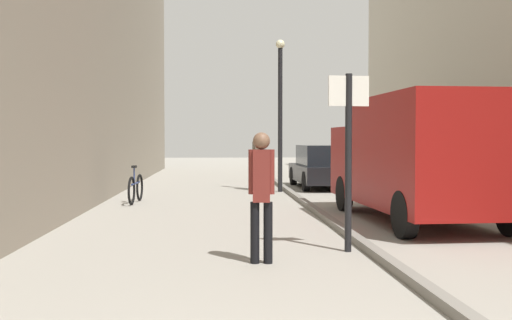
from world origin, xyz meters
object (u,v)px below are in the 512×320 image
(pedestrian_main_foreground, at_px, (261,188))
(bicycle_leaning, at_px, (136,188))
(pedestrian_mid_block, at_px, (258,158))
(street_sign_post, at_px, (348,146))
(parked_car, at_px, (323,167))
(lamp_post, at_px, (280,105))
(delivery_van, at_px, (416,156))

(pedestrian_main_foreground, height_order, bicycle_leaning, pedestrian_main_foreground)
(pedestrian_mid_block, bearing_deg, pedestrian_main_foreground, -99.72)
(pedestrian_mid_block, relative_size, bicycle_leaning, 1.03)
(pedestrian_main_foreground, height_order, street_sign_post, street_sign_post)
(parked_car, distance_m, bicycle_leaning, 7.30)
(lamp_post, height_order, bicycle_leaning, lamp_post)
(parked_car, relative_size, bicycle_leaning, 2.39)
(pedestrian_mid_block, height_order, lamp_post, lamp_post)
(delivery_van, height_order, lamp_post, lamp_post)
(pedestrian_main_foreground, height_order, pedestrian_mid_block, pedestrian_mid_block)
(pedestrian_mid_block, distance_m, lamp_post, 1.88)
(delivery_van, bearing_deg, pedestrian_mid_block, 106.87)
(pedestrian_main_foreground, distance_m, pedestrian_mid_block, 11.29)
(pedestrian_mid_block, relative_size, street_sign_post, 0.70)
(pedestrian_mid_block, distance_m, parked_car, 2.52)
(pedestrian_main_foreground, xyz_separation_m, delivery_van, (3.37, 3.76, 0.32))
(delivery_van, relative_size, street_sign_post, 2.16)
(parked_car, height_order, lamp_post, lamp_post)
(pedestrian_main_foreground, distance_m, lamp_post, 10.97)
(parked_car, bearing_deg, delivery_van, -88.53)
(pedestrian_main_foreground, relative_size, parked_car, 0.41)
(pedestrian_main_foreground, xyz_separation_m, parked_car, (3.04, 12.25, -0.29))
(pedestrian_main_foreground, bearing_deg, delivery_van, 52.99)
(pedestrian_mid_block, height_order, bicycle_leaning, pedestrian_mid_block)
(delivery_van, xyz_separation_m, parked_car, (-0.34, 8.49, -0.61))
(bicycle_leaning, bearing_deg, lamp_post, 40.17)
(bicycle_leaning, bearing_deg, pedestrian_mid_block, 49.69)
(parked_car, relative_size, lamp_post, 0.89)
(lamp_post, bearing_deg, pedestrian_mid_block, 141.86)
(delivery_van, relative_size, bicycle_leaning, 3.17)
(pedestrian_main_foreground, xyz_separation_m, lamp_post, (1.40, 10.75, 1.72))
(pedestrian_mid_block, relative_size, lamp_post, 0.38)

